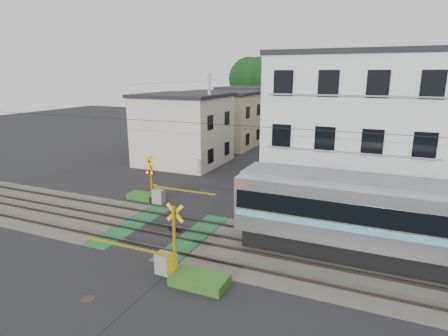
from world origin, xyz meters
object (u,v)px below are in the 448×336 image
at_px(apartment_block, 355,128).
at_px(manhole_cover, 88,299).
at_px(crossing_signal_far, 158,192).
at_px(crossing_signal_near, 166,259).
at_px(pedestrian, 316,129).

bearing_deg(apartment_block, manhole_cover, -115.66).
bearing_deg(crossing_signal_far, apartment_block, 27.78).
height_order(crossing_signal_near, apartment_block, apartment_block).
bearing_deg(pedestrian, apartment_block, 81.63).
xyz_separation_m(apartment_block, manhole_cover, (-7.59, -15.80, -4.64)).
distance_m(apartment_block, manhole_cover, 18.13).
bearing_deg(apartment_block, pedestrian, 104.78).
distance_m(crossing_signal_near, manhole_cover, 3.22).
bearing_deg(manhole_cover, crossing_signal_far, 109.34).
xyz_separation_m(crossing_signal_near, apartment_block, (5.91, 13.15, 3.94)).
bearing_deg(manhole_cover, crossing_signal_near, 57.72).
bearing_deg(crossing_signal_far, crossing_signal_near, -54.71).
bearing_deg(crossing_signal_near, crossing_signal_far, 125.29).
xyz_separation_m(crossing_signal_far, apartment_block, (11.09, 5.84, 3.94)).
xyz_separation_m(crossing_signal_near, crossing_signal_far, (-5.17, 7.31, 0.00)).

